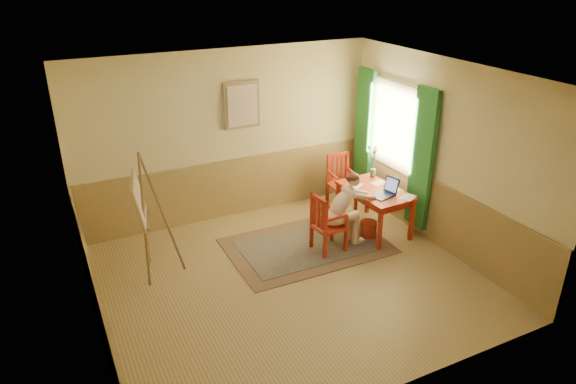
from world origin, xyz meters
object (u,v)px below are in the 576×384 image
table (375,195)px  easel (142,205)px  chair_left (326,224)px  figure (344,207)px  laptop (386,192)px  chair_back (341,181)px

table → easel: easel is taller
chair_left → easel: 2.64m
table → figure: 0.73m
figure → laptop: figure is taller
chair_left → chair_back: chair_back is taller
laptop → table: bearing=95.1°
chair_left → laptop: (1.03, -0.00, 0.31)m
easel → chair_back: bearing=11.2°
chair_back → easel: easel is taller
table → laptop: (0.02, -0.24, 0.14)m
easel → chair_left: bearing=-12.3°
chair_left → laptop: laptop is taller
table → chair_left: 1.05m
table → easel: bearing=175.0°
chair_left → laptop: bearing=-0.2°
laptop → chair_back: bearing=90.7°
figure → laptop: bearing=-2.4°
table → easel: size_ratio=0.68×
table → figure: bearing=-163.0°
table → chair_back: size_ratio=1.30×
figure → laptop: size_ratio=2.52×
chair_back → easel: 3.65m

